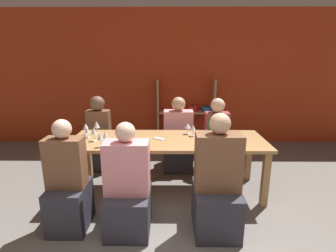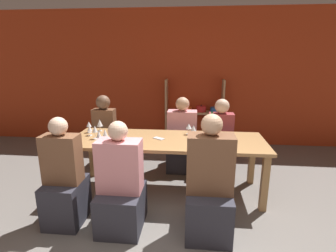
{
  "view_description": "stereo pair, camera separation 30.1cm",
  "coord_description": "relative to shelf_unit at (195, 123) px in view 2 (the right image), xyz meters",
  "views": [
    {
      "loc": [
        -0.01,
        -1.59,
        1.78
      ],
      "look_at": [
        -0.04,
        1.76,
        0.89
      ],
      "focal_mm": 28.0,
      "sensor_mm": 36.0,
      "label": 1
    },
    {
      "loc": [
        0.29,
        -1.57,
        1.78
      ],
      "look_at": [
        -0.04,
        1.76,
        0.89
      ],
      "focal_mm": 28.0,
      "sensor_mm": 36.0,
      "label": 2
    }
  ],
  "objects": [
    {
      "name": "wine_glass_white_b",
      "position": [
        -0.1,
        -1.73,
        0.38
      ],
      "size": [
        0.08,
        0.08,
        0.15
      ],
      "color": "white",
      "rests_on": "dining_table"
    },
    {
      "name": "cell_phone",
      "position": [
        -0.48,
        -1.97,
        0.27
      ],
      "size": [
        0.16,
        0.14,
        0.01
      ],
      "color": "silver",
      "rests_on": "dining_table"
    },
    {
      "name": "wine_glass_red_a",
      "position": [
        -1.5,
        -1.77,
        0.38
      ],
      "size": [
        0.07,
        0.07,
        0.16
      ],
      "color": "white",
      "rests_on": "dining_table"
    },
    {
      "name": "wine_glass_empty_a",
      "position": [
        -0.03,
        -1.83,
        0.38
      ],
      "size": [
        0.07,
        0.07,
        0.16
      ],
      "color": "white",
      "rests_on": "dining_table"
    },
    {
      "name": "wine_glass_red_d",
      "position": [
        -1.43,
        -1.91,
        0.36
      ],
      "size": [
        0.07,
        0.07,
        0.14
      ],
      "color": "white",
      "rests_on": "dining_table"
    },
    {
      "name": "person_near_b",
      "position": [
        -1.4,
        -2.76,
        -0.04
      ],
      "size": [
        0.38,
        0.48,
        1.19
      ],
      "color": "#2D2D38",
      "rests_on": "ground_plane"
    },
    {
      "name": "wine_glass_red_b",
      "position": [
        -1.17,
        -2.28,
        0.39
      ],
      "size": [
        0.07,
        0.07,
        0.18
      ],
      "color": "white",
      "rests_on": "dining_table"
    },
    {
      "name": "wine_glass_white_c",
      "position": [
        -1.3,
        -2.05,
        0.39
      ],
      "size": [
        0.07,
        0.07,
        0.18
      ],
      "color": "white",
      "rests_on": "dining_table"
    },
    {
      "name": "wine_bottle_green",
      "position": [
        0.2,
        -1.82,
        0.4
      ],
      "size": [
        0.08,
        0.08,
        0.34
      ],
      "color": "#1E4C23",
      "rests_on": "dining_table"
    },
    {
      "name": "wine_glass_red_c",
      "position": [
        -1.14,
        -2.14,
        0.38
      ],
      "size": [
        0.06,
        0.06,
        0.16
      ],
      "color": "white",
      "rests_on": "dining_table"
    },
    {
      "name": "wall_back_red",
      "position": [
        -0.33,
        0.2,
        0.87
      ],
      "size": [
        8.8,
        0.06,
        2.7
      ],
      "color": "#B23819",
      "rests_on": "ground_plane"
    },
    {
      "name": "person_near_a",
      "position": [
        0.14,
        -2.79,
        -0.02
      ],
      "size": [
        0.45,
        0.57,
        1.27
      ],
      "color": "#2D2D38",
      "rests_on": "ground_plane"
    },
    {
      "name": "dining_table",
      "position": [
        -0.37,
        -1.97,
        0.18
      ],
      "size": [
        2.52,
        0.87,
        0.74
      ],
      "color": "#AD7F4C",
      "rests_on": "ground_plane"
    },
    {
      "name": "person_near_c",
      "position": [
        -0.78,
        -2.79,
        -0.06
      ],
      "size": [
        0.45,
        0.56,
        1.17
      ],
      "color": "#2D2D38",
      "rests_on": "ground_plane"
    },
    {
      "name": "person_far_c",
      "position": [
        0.39,
        -1.25,
        -0.04
      ],
      "size": [
        0.37,
        0.46,
        1.17
      ],
      "rotation": [
        0.0,
        0.0,
        3.14
      ],
      "color": "#2D2D38",
      "rests_on": "ground_plane"
    },
    {
      "name": "person_far_b",
      "position": [
        -1.48,
        -1.2,
        -0.02
      ],
      "size": [
        0.35,
        0.44,
        1.19
      ],
      "rotation": [
        0.0,
        0.0,
        3.14
      ],
      "color": "#2D2D38",
      "rests_on": "ground_plane"
    },
    {
      "name": "shelf_unit",
      "position": [
        0.0,
        0.0,
        0.0
      ],
      "size": [
        1.16,
        0.3,
        1.35
      ],
      "color": "tan",
      "rests_on": "ground_plane"
    },
    {
      "name": "wine_glass_white_a",
      "position": [
        -1.37,
        -1.68,
        0.38
      ],
      "size": [
        0.08,
        0.08,
        0.17
      ],
      "color": "white",
      "rests_on": "dining_table"
    },
    {
      "name": "person_far_a",
      "position": [
        -0.21,
        -1.18,
        -0.05
      ],
      "size": [
        0.46,
        0.57,
        1.17
      ],
      "rotation": [
        0.0,
        0.0,
        3.14
      ],
      "color": "#2D2D38",
      "rests_on": "ground_plane"
    }
  ]
}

